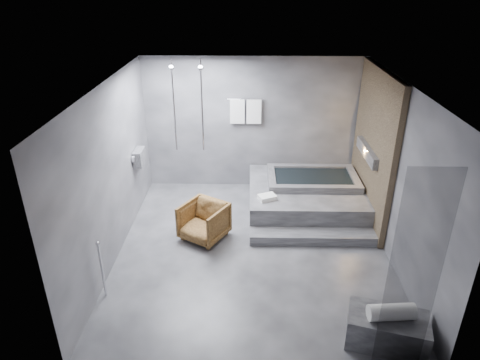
{
  "coord_description": "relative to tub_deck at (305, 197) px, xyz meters",
  "views": [
    {
      "loc": [
        -0.09,
        -6.06,
        4.24
      ],
      "look_at": [
        -0.22,
        0.3,
        1.17
      ],
      "focal_mm": 32.0,
      "sensor_mm": 36.0,
      "label": 1
    }
  ],
  "objects": [
    {
      "name": "room",
      "position": [
        -0.65,
        -1.21,
        1.48
      ],
      "size": [
        5.0,
        5.04,
        2.82
      ],
      "color": "#323235",
      "rests_on": "ground"
    },
    {
      "name": "concrete_bench",
      "position": [
        0.62,
        -3.47,
        -0.03
      ],
      "size": [
        1.08,
        0.77,
        0.44
      ],
      "primitive_type": "cube",
      "rotation": [
        0.0,
        0.0,
        -0.27
      ],
      "color": "#2F3032",
      "rests_on": "ground"
    },
    {
      "name": "deck_towel",
      "position": [
        -0.78,
        -0.57,
        0.29
      ],
      "size": [
        0.37,
        0.33,
        0.08
      ],
      "primitive_type": "cube",
      "rotation": [
        0.0,
        0.0,
        0.4
      ],
      "color": "white",
      "rests_on": "tub_deck"
    },
    {
      "name": "tub_deck",
      "position": [
        0.0,
        0.0,
        0.0
      ],
      "size": [
        2.2,
        2.0,
        0.5
      ],
      "primitive_type": "cube",
      "color": "#38383B",
      "rests_on": "ground"
    },
    {
      "name": "tub_step",
      "position": [
        0.0,
        -1.18,
        -0.16
      ],
      "size": [
        2.2,
        0.36,
        0.18
      ],
      "primitive_type": "cube",
      "color": "#38383B",
      "rests_on": "ground"
    },
    {
      "name": "driftwood_chair",
      "position": [
        -1.91,
        -1.1,
        0.08
      ],
      "size": [
        0.98,
        0.99,
        0.66
      ],
      "primitive_type": "imported",
      "rotation": [
        0.0,
        0.0,
        -0.53
      ],
      "color": "#422810",
      "rests_on": "ground"
    },
    {
      "name": "rolled_towel",
      "position": [
        0.62,
        -3.5,
        0.29
      ],
      "size": [
        0.58,
        0.25,
        0.2
      ],
      "primitive_type": "cylinder",
      "rotation": [
        0.0,
        1.57,
        0.08
      ],
      "color": "silver",
      "rests_on": "concrete_bench"
    }
  ]
}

